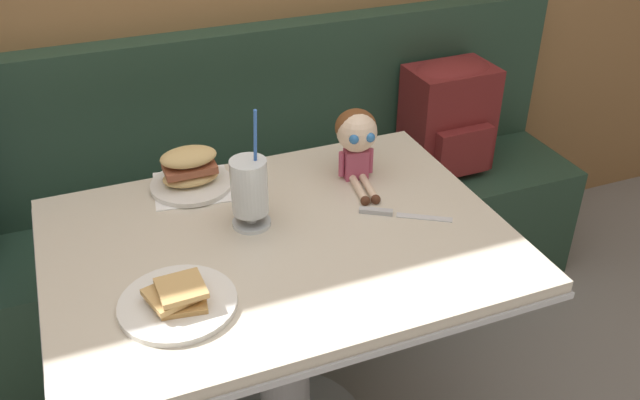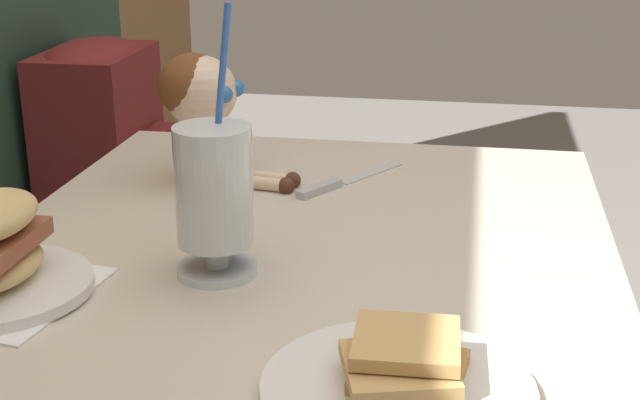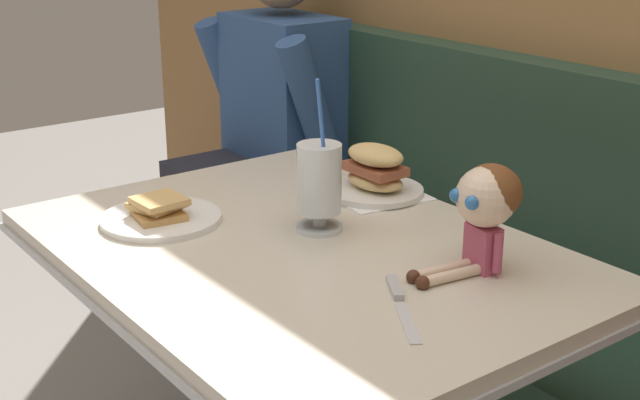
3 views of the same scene
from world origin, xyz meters
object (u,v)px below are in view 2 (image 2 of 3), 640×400
(milkshake_glass, at_px, (214,193))
(butter_knife, at_px, (334,184))
(toast_plate, at_px, (400,382))
(seated_doll, at_px, (201,99))
(backpack, at_px, (102,127))

(milkshake_glass, distance_m, butter_knife, 0.36)
(toast_plate, xyz_separation_m, butter_knife, (0.57, 0.15, -0.01))
(toast_plate, bearing_deg, butter_knife, 14.86)
(toast_plate, height_order, seated_doll, seated_doll)
(seated_doll, distance_m, backpack, 0.72)
(toast_plate, relative_size, backpack, 0.62)
(toast_plate, relative_size, milkshake_glass, 0.79)
(milkshake_glass, bearing_deg, backpack, 30.61)
(toast_plate, bearing_deg, backpack, 34.25)
(backpack, bearing_deg, milkshake_glass, -149.39)
(toast_plate, distance_m, seated_doll, 0.68)
(seated_doll, height_order, backpack, seated_doll)
(butter_knife, xyz_separation_m, backpack, (0.55, 0.61, -0.09))
(toast_plate, bearing_deg, milkshake_glass, 45.63)
(milkshake_glass, bearing_deg, butter_knife, -14.37)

